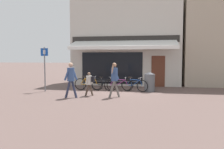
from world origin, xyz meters
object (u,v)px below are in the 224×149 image
object	(u,v)px
bicycle_orange	(89,84)
parking_sign	(45,65)
pedestrian_adult	(114,76)
bicycle_blue	(134,85)
pedestrian_second_adult	(71,76)
bicycle_black	(104,84)
pedestrian_child	(90,81)
litter_bin	(150,82)
bicycle_purple	(118,85)

from	to	relation	value
bicycle_orange	parking_sign	world-z (taller)	parking_sign
parking_sign	pedestrian_adult	bearing A→B (deg)	-16.44
bicycle_blue	pedestrian_second_adult	xyz separation A→B (m)	(-2.90, -2.60, 0.68)
bicycle_black	pedestrian_second_adult	world-z (taller)	pedestrian_second_adult
pedestrian_adult	pedestrian_second_adult	xyz separation A→B (m)	(-2.07, -0.46, -0.01)
bicycle_orange	bicycle_blue	world-z (taller)	bicycle_orange
pedestrian_adult	pedestrian_child	world-z (taller)	pedestrian_adult
bicycle_black	litter_bin	size ratio (longest dim) A/B	1.47
bicycle_black	litter_bin	distance (m)	2.71
bicycle_blue	litter_bin	size ratio (longest dim) A/B	1.43
pedestrian_child	litter_bin	xyz separation A→B (m)	(3.05, 1.93, -0.19)
litter_bin	parking_sign	distance (m)	6.16
pedestrian_second_adult	litter_bin	size ratio (longest dim) A/B	1.53
pedestrian_child	parking_sign	xyz separation A→B (m)	(-2.96, 1.02, 0.81)
bicycle_orange	litter_bin	xyz separation A→B (m)	(3.63, 0.04, 0.18)
bicycle_orange	pedestrian_second_adult	xyz separation A→B (m)	(-0.16, -2.59, 0.67)
pedestrian_second_adult	parking_sign	bearing A→B (deg)	-26.44
bicycle_orange	litter_bin	size ratio (longest dim) A/B	1.56
bicycle_purple	pedestrian_second_adult	world-z (taller)	pedestrian_second_adult
bicycle_black	pedestrian_adult	xyz separation A→B (m)	(0.98, -2.33, 0.70)
pedestrian_child	pedestrian_second_adult	size ratio (longest dim) A/B	0.71
litter_bin	parking_sign	world-z (taller)	parking_sign
pedestrian_adult	pedestrian_second_adult	size ratio (longest dim) A/B	0.99
pedestrian_adult	bicycle_purple	bearing A→B (deg)	-93.43
bicycle_black	pedestrian_adult	size ratio (longest dim) A/B	0.96
bicycle_purple	bicycle_black	bearing A→B (deg)	170.62
bicycle_orange	bicycle_blue	distance (m)	2.74
bicycle_purple	pedestrian_adult	size ratio (longest dim) A/B	1.01
bicycle_blue	pedestrian_child	xyz separation A→B (m)	(-2.16, -1.90, 0.38)
litter_bin	parking_sign	xyz separation A→B (m)	(-6.01, -0.90, 1.00)
bicycle_black	parking_sign	distance (m)	3.68
bicycle_orange	bicycle_blue	bearing A→B (deg)	1.71
bicycle_blue	parking_sign	distance (m)	5.33
bicycle_black	bicycle_purple	xyz separation A→B (m)	(0.88, -0.16, 0.01)
bicycle_orange	litter_bin	world-z (taller)	litter_bin
bicycle_blue	pedestrian_adult	bearing A→B (deg)	-89.85
litter_bin	bicycle_blue	bearing A→B (deg)	-178.16
bicycle_orange	pedestrian_adult	xyz separation A→B (m)	(1.91, -2.13, 0.68)
bicycle_black	bicycle_purple	distance (m)	0.90
bicycle_orange	bicycle_purple	size ratio (longest dim) A/B	1.01
pedestrian_second_adult	litter_bin	xyz separation A→B (m)	(3.79, 2.63, -0.48)
bicycle_blue	pedestrian_second_adult	size ratio (longest dim) A/B	0.93
bicycle_purple	litter_bin	world-z (taller)	litter_bin
pedestrian_adult	parking_sign	xyz separation A→B (m)	(-4.29, 1.27, 0.50)
bicycle_purple	pedestrian_second_adult	bearing A→B (deg)	-125.85
bicycle_black	pedestrian_second_adult	bearing A→B (deg)	-101.31
bicycle_black	litter_bin	world-z (taller)	litter_bin
pedestrian_adult	pedestrian_child	xyz separation A→B (m)	(-1.33, 0.24, -0.31)
pedestrian_second_adult	litter_bin	world-z (taller)	pedestrian_second_adult
bicycle_orange	parking_sign	distance (m)	2.79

